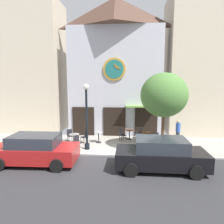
# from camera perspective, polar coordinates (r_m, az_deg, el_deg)

# --- Properties ---
(ground_plane) EXTENTS (27.53, 10.60, 0.13)m
(ground_plane) POSITION_cam_1_polar(r_m,az_deg,el_deg) (11.36, -6.22, -13.53)
(ground_plane) COLOR #9E998E
(clock_building) EXTENTS (7.51, 3.59, 10.96)m
(clock_building) POSITION_cam_1_polar(r_m,az_deg,el_deg) (16.91, 0.98, 13.25)
(clock_building) COLOR #B2B2BC
(clock_building) RESTS_ON ground_plane
(neighbor_building_left) EXTENTS (6.27, 3.56, 11.04)m
(neighbor_building_left) POSITION_cam_1_polar(r_m,az_deg,el_deg) (19.65, -22.97, 11.44)
(neighbor_building_left) COLOR beige
(neighbor_building_left) RESTS_ON ground_plane
(neighbor_building_right) EXTENTS (5.89, 4.47, 11.31)m
(neighbor_building_right) POSITION_cam_1_polar(r_m,az_deg,el_deg) (19.00, 24.22, 11.92)
(neighbor_building_right) COLOR beige
(neighbor_building_right) RESTS_ON ground_plane
(street_lamp) EXTENTS (0.36, 0.36, 4.15)m
(street_lamp) POSITION_cam_1_polar(r_m,az_deg,el_deg) (12.60, -7.26, -1.33)
(street_lamp) COLOR black
(street_lamp) RESTS_ON ground_plane
(street_tree) EXTENTS (2.77, 2.49, 4.80)m
(street_tree) POSITION_cam_1_polar(r_m,az_deg,el_deg) (12.20, 14.62, 4.66)
(street_tree) COLOR brown
(street_tree) RESTS_ON ground_plane
(cafe_table_center) EXTENTS (0.68, 0.68, 0.75)m
(cafe_table_center) POSITION_cam_1_polar(r_m,az_deg,el_deg) (13.98, -10.71, -7.12)
(cafe_table_center) COLOR black
(cafe_table_center) RESTS_ON ground_plane
(cafe_table_near_door) EXTENTS (0.61, 0.61, 0.77)m
(cafe_table_near_door) POSITION_cam_1_polar(r_m,az_deg,el_deg) (14.28, -3.85, -6.74)
(cafe_table_near_door) COLOR black
(cafe_table_near_door) RESTS_ON ground_plane
(cafe_table_rightmost) EXTENTS (0.68, 0.68, 0.73)m
(cafe_table_rightmost) POSITION_cam_1_polar(r_m,az_deg,el_deg) (15.11, 4.99, -5.91)
(cafe_table_rightmost) COLOR black
(cafe_table_rightmost) RESTS_ON ground_plane
(cafe_table_center_left) EXTENTS (0.73, 0.73, 0.75)m
(cafe_table_center_left) POSITION_cam_1_polar(r_m,az_deg,el_deg) (14.36, 9.65, -6.61)
(cafe_table_center_left) COLOR black
(cafe_table_center_left) RESTS_ON ground_plane
(cafe_chair_curbside) EXTENTS (0.46, 0.46, 0.90)m
(cafe_chair_curbside) POSITION_cam_1_polar(r_m,az_deg,el_deg) (15.32, 7.97, -5.68)
(cafe_chair_curbside) COLOR black
(cafe_chair_curbside) RESTS_ON ground_plane
(cafe_chair_near_tree) EXTENTS (0.56, 0.56, 0.90)m
(cafe_chair_near_tree) POSITION_cam_1_polar(r_m,az_deg,el_deg) (14.75, -11.90, -6.32)
(cafe_chair_near_tree) COLOR black
(cafe_chair_near_tree) RESTS_ON ground_plane
(cafe_chair_facing_wall) EXTENTS (0.57, 0.57, 0.90)m
(cafe_chair_facing_wall) POSITION_cam_1_polar(r_m,az_deg,el_deg) (14.23, -7.69, -6.74)
(cafe_chair_facing_wall) COLOR black
(cafe_chair_facing_wall) RESTS_ON ground_plane
(cafe_chair_outer) EXTENTS (0.55, 0.55, 0.90)m
(cafe_chair_outer) POSITION_cam_1_polar(r_m,az_deg,el_deg) (13.13, -10.29, -8.06)
(cafe_chair_outer) COLOR black
(cafe_chair_outer) RESTS_ON ground_plane
(cafe_chair_near_lamp) EXTENTS (0.56, 0.56, 0.90)m
(cafe_chair_near_lamp) POSITION_cam_1_polar(r_m,az_deg,el_deg) (13.85, 12.28, -7.26)
(cafe_chair_near_lamp) COLOR black
(cafe_chair_near_lamp) RESTS_ON ground_plane
(cafe_chair_facing_street) EXTENTS (0.55, 0.55, 0.90)m
(cafe_chair_facing_street) POSITION_cam_1_polar(r_m,az_deg,el_deg) (14.53, 2.82, -6.37)
(cafe_chair_facing_street) COLOR black
(cafe_chair_facing_street) RESTS_ON ground_plane
(pedestrian_blue) EXTENTS (0.43, 0.43, 1.67)m
(pedestrian_blue) POSITION_cam_1_polar(r_m,az_deg,el_deg) (14.65, 18.30, -5.31)
(pedestrian_blue) COLOR #2D2D38
(pedestrian_blue) RESTS_ON ground_plane
(parked_car_red) EXTENTS (4.34, 2.10, 1.55)m
(parked_car_red) POSITION_cam_1_polar(r_m,az_deg,el_deg) (11.24, -21.06, -10.02)
(parked_car_red) COLOR maroon
(parked_car_red) RESTS_ON ground_plane
(parked_car_black) EXTENTS (4.32, 2.06, 1.55)m
(parked_car_black) POSITION_cam_1_polar(r_m,az_deg,el_deg) (10.12, 13.71, -11.70)
(parked_car_black) COLOR black
(parked_car_black) RESTS_ON ground_plane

